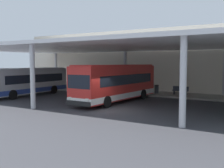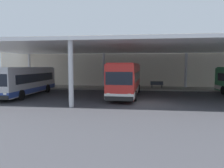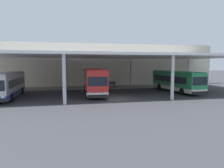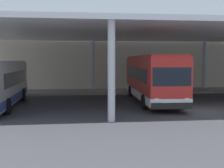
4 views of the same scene
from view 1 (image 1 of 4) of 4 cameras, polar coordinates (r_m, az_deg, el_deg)
ground_plane at (r=20.75m, az=0.25°, el=-5.79°), size 200.00×200.00×0.00m
platform_kerb at (r=31.31m, az=11.32°, el=-2.21°), size 42.00×4.50×0.18m
station_building_facade at (r=34.18m, az=13.27°, el=5.02°), size 48.00×1.60×8.15m
canopy_shelter at (r=25.35m, az=6.69°, el=8.11°), size 40.00×17.00×5.55m
bus_nearest_bay at (r=31.67m, az=-17.67°, el=0.59°), size 2.87×10.58×3.17m
bus_second_bay at (r=25.37m, az=1.10°, el=0.29°), size 3.11×11.44×3.57m
bench_waiting at (r=30.75m, az=14.58°, el=-1.32°), size 1.80×0.45×0.92m
trash_bin at (r=31.41m, az=9.61°, el=-1.09°), size 0.52×0.52×0.98m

